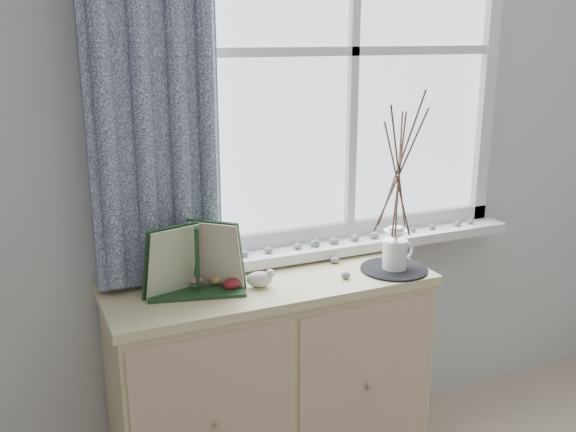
% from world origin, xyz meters
% --- Properties ---
extents(sideboard, '(1.20, 0.45, 0.85)m').
position_xyz_m(sideboard, '(-0.15, 1.75, 0.43)').
color(sideboard, beige).
rests_on(sideboard, ground).
extents(botanical_book, '(0.41, 0.22, 0.27)m').
position_xyz_m(botanical_book, '(-0.43, 1.70, 0.98)').
color(botanical_book, '#1B3A1D').
rests_on(botanical_book, sideboard).
extents(toadstool_cluster, '(0.22, 0.15, 0.09)m').
position_xyz_m(toadstool_cluster, '(-0.33, 1.84, 0.90)').
color(toadstool_cluster, white).
rests_on(toadstool_cluster, sideboard).
extents(wooden_eggs, '(0.13, 0.17, 0.07)m').
position_xyz_m(wooden_eggs, '(-0.35, 1.78, 0.88)').
color(wooden_eggs, tan).
rests_on(wooden_eggs, sideboard).
extents(songbird_figurine, '(0.13, 0.09, 0.06)m').
position_xyz_m(songbird_figurine, '(-0.21, 1.71, 0.88)').
color(songbird_figurine, white).
rests_on(songbird_figurine, sideboard).
extents(crocheted_doily, '(0.26, 0.26, 0.01)m').
position_xyz_m(crocheted_doily, '(0.32, 1.66, 0.85)').
color(crocheted_doily, black).
rests_on(crocheted_doily, sideboard).
extents(twig_pitcher, '(0.26, 0.26, 0.69)m').
position_xyz_m(twig_pitcher, '(0.32, 1.66, 1.25)').
color(twig_pitcher, white).
rests_on(twig_pitcher, crocheted_doily).
extents(sideboard_pebbles, '(0.26, 0.19, 0.03)m').
position_xyz_m(sideboard_pebbles, '(0.20, 1.71, 0.86)').
color(sideboard_pebbles, gray).
rests_on(sideboard_pebbles, sideboard).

